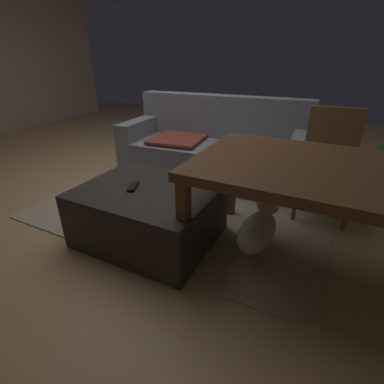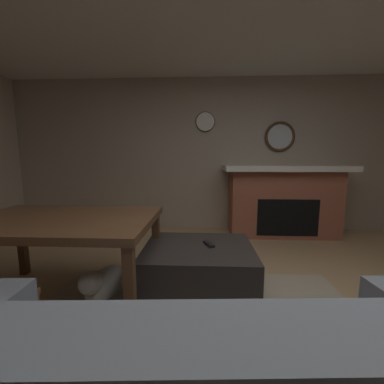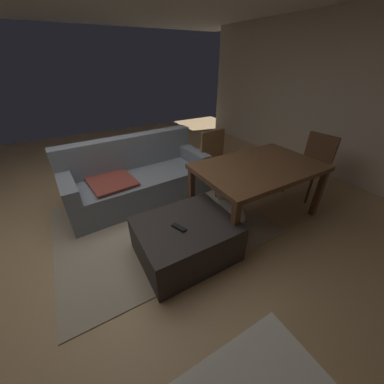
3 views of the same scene
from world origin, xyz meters
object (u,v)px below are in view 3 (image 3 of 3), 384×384
(ottoman_coffee_table, at_px, (186,239))
(potted_plant, at_px, (210,141))
(couch, at_px, (138,179))
(dining_table, at_px, (259,171))
(small_dog, at_px, (230,208))
(dining_chair_east, at_px, (313,162))
(dining_chair_north, at_px, (216,157))
(tv_remote, at_px, (179,228))

(ottoman_coffee_table, height_order, potted_plant, potted_plant)
(couch, height_order, dining_table, couch)
(dining_table, bearing_deg, ottoman_coffee_table, -170.41)
(dining_table, relative_size, small_dog, 2.73)
(dining_chair_east, xyz_separation_m, small_dog, (-1.53, 0.05, -0.33))
(couch, relative_size, dining_chair_north, 2.25)
(tv_remote, bearing_deg, ottoman_coffee_table, -1.33)
(dining_chair_north, bearing_deg, small_dog, -112.94)
(couch, distance_m, tv_remote, 1.45)
(couch, distance_m, potted_plant, 2.07)
(dining_chair_north, xyz_separation_m, small_dog, (-0.36, -0.84, -0.33))
(potted_plant, bearing_deg, dining_chair_east, -76.20)
(potted_plant, bearing_deg, dining_table, -107.95)
(ottoman_coffee_table, xyz_separation_m, dining_chair_north, (1.16, 1.09, 0.31))
(tv_remote, bearing_deg, potted_plant, 27.61)
(dining_chair_east, bearing_deg, potted_plant, 103.80)
(tv_remote, xyz_separation_m, dining_chair_north, (1.25, 1.13, 0.08))
(couch, xyz_separation_m, ottoman_coffee_table, (0.06, -1.41, -0.11))
(ottoman_coffee_table, bearing_deg, tv_remote, -158.95)
(small_dog, bearing_deg, ottoman_coffee_table, -162.60)
(dining_chair_north, xyz_separation_m, potted_plant, (0.67, 1.16, -0.19))
(ottoman_coffee_table, bearing_deg, couch, 92.36)
(ottoman_coffee_table, xyz_separation_m, dining_table, (1.16, 0.20, 0.45))
(small_dog, bearing_deg, dining_table, -8.55)
(couch, bearing_deg, dining_chair_north, -14.54)
(potted_plant, bearing_deg, small_dog, -117.17)
(tv_remote, xyz_separation_m, potted_plant, (1.92, 2.29, -0.11))
(potted_plant, xyz_separation_m, small_dog, (-1.03, -2.00, -0.15))
(ottoman_coffee_table, distance_m, tv_remote, 0.25)
(potted_plant, relative_size, small_dog, 1.02)
(ottoman_coffee_table, relative_size, small_dog, 1.74)
(couch, xyz_separation_m, dining_chair_east, (2.39, -1.20, 0.20))
(dining_chair_north, distance_m, potted_plant, 1.36)
(dining_chair_east, height_order, potted_plant, dining_chair_east)
(potted_plant, bearing_deg, dining_chair_north, -120.04)
(ottoman_coffee_table, height_order, dining_chair_east, dining_chair_east)
(dining_table, xyz_separation_m, dining_chair_north, (-0.01, 0.90, -0.14))
(couch, height_order, potted_plant, couch)
(tv_remote, distance_m, dining_table, 1.30)
(dining_table, relative_size, potted_plant, 2.67)
(dining_table, height_order, dining_chair_north, dining_chair_north)
(couch, xyz_separation_m, dining_table, (1.22, -1.21, 0.34))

